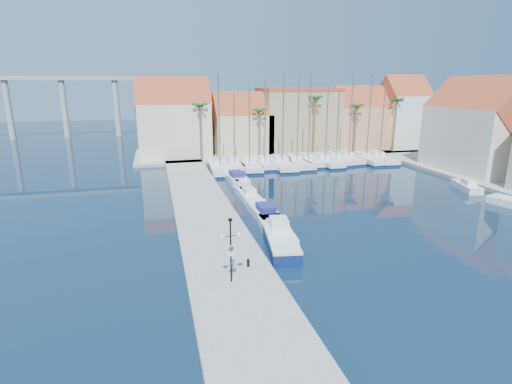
# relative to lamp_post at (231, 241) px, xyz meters

# --- Properties ---
(ground) EXTENTS (260.00, 260.00, 0.00)m
(ground) POSITION_rel_lamp_post_xyz_m (9.21, 1.03, -3.35)
(ground) COLOR #081B32
(ground) RESTS_ON ground
(quay_west) EXTENTS (6.00, 77.00, 0.50)m
(quay_west) POSITION_rel_lamp_post_xyz_m (0.21, 14.53, -3.10)
(quay_west) COLOR gray
(quay_west) RESTS_ON ground
(shore_north) EXTENTS (54.00, 16.00, 0.50)m
(shore_north) POSITION_rel_lamp_post_xyz_m (19.21, 49.03, -3.10)
(shore_north) COLOR gray
(shore_north) RESTS_ON ground
(lamp_post) EXTENTS (1.47, 0.55, 4.34)m
(lamp_post) POSITION_rel_lamp_post_xyz_m (0.00, 0.00, 0.00)
(lamp_post) COLOR black
(lamp_post) RESTS_ON quay_west
(bollard) EXTENTS (0.21, 0.21, 0.53)m
(bollard) POSITION_rel_lamp_post_xyz_m (1.57, 1.89, -2.59)
(bollard) COLOR black
(bollard) RESTS_ON quay_west
(fishing_boat) EXTENTS (3.11, 6.73, 2.27)m
(fishing_boat) POSITION_rel_lamp_post_xyz_m (5.03, 5.27, -2.60)
(fishing_boat) COLOR navy
(fishing_boat) RESTS_ON ground
(motorboat_west_0) EXTENTS (2.92, 7.36, 1.40)m
(motorboat_west_0) POSITION_rel_lamp_post_xyz_m (5.61, 8.34, -2.84)
(motorboat_west_0) COLOR white
(motorboat_west_0) RESTS_ON ground
(motorboat_west_1) EXTENTS (2.26, 6.76, 1.40)m
(motorboat_west_1) POSITION_rel_lamp_post_xyz_m (5.92, 13.51, -2.84)
(motorboat_west_1) COLOR white
(motorboat_west_1) RESTS_ON ground
(motorboat_west_2) EXTENTS (1.93, 5.84, 1.40)m
(motorboat_west_2) POSITION_rel_lamp_post_xyz_m (5.79, 19.90, -2.84)
(motorboat_west_2) COLOR white
(motorboat_west_2) RESTS_ON ground
(motorboat_west_3) EXTENTS (1.89, 5.15, 1.40)m
(motorboat_west_3) POSITION_rel_lamp_post_xyz_m (6.19, 23.95, -2.84)
(motorboat_west_3) COLOR white
(motorboat_west_3) RESTS_ON ground
(motorboat_west_4) EXTENTS (2.67, 7.45, 1.40)m
(motorboat_west_4) POSITION_rel_lamp_post_xyz_m (6.17, 29.10, -2.84)
(motorboat_west_4) COLOR white
(motorboat_west_4) RESTS_ON ground
(motorboat_west_5) EXTENTS (1.84, 5.35, 1.40)m
(motorboat_west_5) POSITION_rel_lamp_post_xyz_m (6.03, 34.89, -2.84)
(motorboat_west_5) COLOR white
(motorboat_west_5) RESTS_ON ground
(motorboat_east_1) EXTENTS (3.13, 5.61, 1.40)m
(motorboat_east_1) POSITION_rel_lamp_post_xyz_m (33.18, 17.19, -2.84)
(motorboat_east_1) COLOR white
(motorboat_east_1) RESTS_ON ground
(sailboat_0) EXTENTS (3.69, 11.71, 14.24)m
(sailboat_0) POSITION_rel_lamp_post_xyz_m (5.14, 36.20, -2.77)
(sailboat_0) COLOR white
(sailboat_0) RESTS_ON ground
(sailboat_1) EXTENTS (2.30, 8.41, 11.31)m
(sailboat_1) POSITION_rel_lamp_post_xyz_m (7.68, 37.66, -2.76)
(sailboat_1) COLOR white
(sailboat_1) RESTS_ON ground
(sailboat_2) EXTENTS (3.46, 10.62, 12.33)m
(sailboat_2) POSITION_rel_lamp_post_xyz_m (9.86, 36.76, -2.77)
(sailboat_2) COLOR white
(sailboat_2) RESTS_ON ground
(sailboat_3) EXTENTS (2.51, 8.28, 13.70)m
(sailboat_3) POSITION_rel_lamp_post_xyz_m (12.47, 37.17, -2.71)
(sailboat_3) COLOR white
(sailboat_3) RESTS_ON ground
(sailboat_4) EXTENTS (3.93, 11.60, 14.57)m
(sailboat_4) POSITION_rel_lamp_post_xyz_m (15.13, 36.57, -2.76)
(sailboat_4) COLOR white
(sailboat_4) RESTS_ON ground
(sailboat_5) EXTENTS (2.90, 10.96, 13.71)m
(sailboat_5) POSITION_rel_lamp_post_xyz_m (17.68, 36.98, -2.77)
(sailboat_5) COLOR white
(sailboat_5) RESTS_ON ground
(sailboat_6) EXTENTS (2.75, 9.35, 14.31)m
(sailboat_6) POSITION_rel_lamp_post_xyz_m (19.86, 37.62, -2.72)
(sailboat_6) COLOR white
(sailboat_6) RESTS_ON ground
(sailboat_7) EXTENTS (3.18, 10.50, 12.39)m
(sailboat_7) POSITION_rel_lamp_post_xyz_m (22.54, 36.97, -2.77)
(sailboat_7) COLOR white
(sailboat_7) RESTS_ON ground
(sailboat_8) EXTENTS (3.19, 9.29, 11.53)m
(sailboat_8) POSITION_rel_lamp_post_xyz_m (24.81, 37.69, -2.77)
(sailboat_8) COLOR white
(sailboat_8) RESTS_ON ground
(sailboat_9) EXTENTS (2.65, 8.65, 14.35)m
(sailboat_9) POSITION_rel_lamp_post_xyz_m (27.16, 37.74, -2.70)
(sailboat_9) COLOR white
(sailboat_9) RESTS_ON ground
(sailboat_10) EXTENTS (2.99, 9.65, 14.47)m
(sailboat_10) POSITION_rel_lamp_post_xyz_m (29.91, 36.77, -2.73)
(sailboat_10) COLOR white
(sailboat_10) RESTS_ON ground
(sailboat_11) EXTENTS (3.11, 10.23, 12.43)m
(sailboat_11) POSITION_rel_lamp_post_xyz_m (32.50, 36.91, -2.77)
(sailboat_11) COLOR white
(sailboat_11) RESTS_ON ground
(building_0) EXTENTS (12.30, 9.00, 13.50)m
(building_0) POSITION_rel_lamp_post_xyz_m (-0.79, 48.03, 3.17)
(building_0) COLOR beige
(building_0) RESTS_ON shore_north
(building_1) EXTENTS (10.30, 8.00, 11.00)m
(building_1) POSITION_rel_lamp_post_xyz_m (11.21, 48.03, 1.95)
(building_1) COLOR #C9B78D
(building_1) RESTS_ON shore_north
(building_2) EXTENTS (14.20, 10.20, 11.50)m
(building_2) POSITION_rel_lamp_post_xyz_m (22.21, 49.03, 2.91)
(building_2) COLOR tan
(building_2) RESTS_ON shore_north
(building_3) EXTENTS (10.30, 8.00, 12.00)m
(building_3) POSITION_rel_lamp_post_xyz_m (34.21, 48.03, 2.51)
(building_3) COLOR tan
(building_3) RESTS_ON shore_north
(building_4) EXTENTS (8.30, 8.00, 14.00)m
(building_4) POSITION_rel_lamp_post_xyz_m (43.21, 47.03, 3.62)
(building_4) COLOR silver
(building_4) RESTS_ON shore_north
(building_6) EXTENTS (9.00, 14.30, 13.50)m
(building_6) POSITION_rel_lamp_post_xyz_m (41.21, 25.03, 3.17)
(building_6) COLOR beige
(building_6) RESTS_ON shore_east
(palm_0) EXTENTS (2.60, 2.60, 10.15)m
(palm_0) POSITION_rel_lamp_post_xyz_m (3.21, 43.03, 5.73)
(palm_0) COLOR brown
(palm_0) RESTS_ON shore_north
(palm_1) EXTENTS (2.60, 2.60, 9.15)m
(palm_1) POSITION_rel_lamp_post_xyz_m (13.21, 43.03, 4.79)
(palm_1) COLOR brown
(palm_1) RESTS_ON shore_north
(palm_2) EXTENTS (2.60, 2.60, 11.15)m
(palm_2) POSITION_rel_lamp_post_xyz_m (23.21, 43.03, 6.67)
(palm_2) COLOR brown
(palm_2) RESTS_ON shore_north
(palm_3) EXTENTS (2.60, 2.60, 9.65)m
(palm_3) POSITION_rel_lamp_post_xyz_m (31.21, 43.03, 5.26)
(palm_3) COLOR brown
(palm_3) RESTS_ON shore_north
(palm_4) EXTENTS (2.60, 2.60, 10.65)m
(palm_4) POSITION_rel_lamp_post_xyz_m (39.21, 43.03, 6.20)
(palm_4) COLOR brown
(palm_4) RESTS_ON shore_north
(viaduct) EXTENTS (48.00, 2.20, 14.45)m
(viaduct) POSITION_rel_lamp_post_xyz_m (-29.87, 83.03, 6.90)
(viaduct) COLOR #9E9E99
(viaduct) RESTS_ON ground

